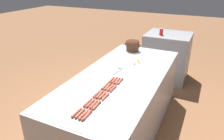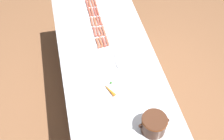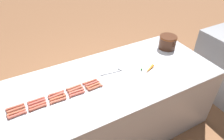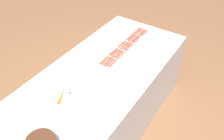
% 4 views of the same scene
% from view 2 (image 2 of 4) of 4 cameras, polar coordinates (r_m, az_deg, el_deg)
% --- Properties ---
extents(ground_plane, '(20.00, 20.00, 0.00)m').
position_cam_2_polar(ground_plane, '(3.59, -0.66, -6.28)').
color(ground_plane, brown).
extents(griddle_counter, '(1.00, 2.31, 0.82)m').
position_cam_2_polar(griddle_counter, '(3.25, -0.73, -2.22)').
color(griddle_counter, '#ADAFB5').
rests_on(griddle_counter, ground_plane).
extents(hot_dog_0, '(0.03, 0.16, 0.02)m').
position_cam_2_polar(hot_dog_0, '(3.63, -3.44, 13.54)').
color(hot_dog_0, '#B4513D').
rests_on(hot_dog_0, griddle_counter).
extents(hot_dog_1, '(0.03, 0.16, 0.02)m').
position_cam_2_polar(hot_dog_1, '(3.48, -2.94, 11.82)').
color(hot_dog_1, '#BA5543').
rests_on(hot_dog_1, griddle_counter).
extents(hot_dog_2, '(0.03, 0.16, 0.02)m').
position_cam_2_polar(hot_dog_2, '(3.34, -2.35, 9.96)').
color(hot_dog_2, '#B15241').
rests_on(hot_dog_2, griddle_counter).
extents(hot_dog_3, '(0.03, 0.16, 0.02)m').
position_cam_2_polar(hot_dog_3, '(3.21, -1.70, 7.98)').
color(hot_dog_3, '#B95D44').
rests_on(hot_dog_3, griddle_counter).
extents(hot_dog_4, '(0.03, 0.16, 0.02)m').
position_cam_2_polar(hot_dog_4, '(3.09, -1.02, 5.93)').
color(hot_dog_4, '#B75741').
rests_on(hot_dog_4, griddle_counter).
extents(hot_dog_5, '(0.03, 0.16, 0.02)m').
position_cam_2_polar(hot_dog_5, '(3.62, -3.96, 13.43)').
color(hot_dog_5, '#B35B42').
rests_on(hot_dog_5, griddle_counter).
extents(hot_dog_6, '(0.03, 0.16, 0.02)m').
position_cam_2_polar(hot_dog_6, '(3.48, -3.46, 11.76)').
color(hot_dog_6, '#B95044').
rests_on(hot_dog_6, griddle_counter).
extents(hot_dog_7, '(0.03, 0.16, 0.02)m').
position_cam_2_polar(hot_dog_7, '(3.34, -2.90, 9.92)').
color(hot_dog_7, '#B15342').
rests_on(hot_dog_7, griddle_counter).
extents(hot_dog_8, '(0.03, 0.16, 0.02)m').
position_cam_2_polar(hot_dog_8, '(3.21, -2.31, 7.87)').
color(hot_dog_8, '#B05943').
rests_on(hot_dog_8, griddle_counter).
extents(hot_dog_9, '(0.03, 0.16, 0.02)m').
position_cam_2_polar(hot_dog_9, '(3.08, -1.67, 5.70)').
color(hot_dog_9, '#B35042').
rests_on(hot_dog_9, griddle_counter).
extents(hot_dog_10, '(0.03, 0.16, 0.02)m').
position_cam_2_polar(hot_dog_10, '(3.62, -4.59, 13.38)').
color(hot_dog_10, '#B85C41').
rests_on(hot_dog_10, griddle_counter).
extents(hot_dog_11, '(0.03, 0.16, 0.02)m').
position_cam_2_polar(hot_dog_11, '(3.48, -4.06, 11.68)').
color(hot_dog_11, '#BA5742').
rests_on(hot_dog_11, griddle_counter).
extents(hot_dog_12, '(0.03, 0.16, 0.02)m').
position_cam_2_polar(hot_dog_12, '(3.34, -3.48, 9.80)').
color(hot_dog_12, '#BC5C3D').
rests_on(hot_dog_12, griddle_counter).
extents(hot_dog_13, '(0.03, 0.16, 0.02)m').
position_cam_2_polar(hot_dog_13, '(3.20, -2.91, 7.78)').
color(hot_dog_13, '#B85947').
rests_on(hot_dog_13, griddle_counter).
extents(hot_dog_14, '(0.03, 0.16, 0.02)m').
position_cam_2_polar(hot_dog_14, '(3.08, -2.27, 5.67)').
color(hot_dog_14, '#B55D3D').
rests_on(hot_dog_14, griddle_counter).
extents(hot_dog_15, '(0.03, 0.16, 0.02)m').
position_cam_2_polar(hot_dog_15, '(3.61, -5.10, 13.27)').
color(hot_dog_15, '#BE5746').
rests_on(hot_dog_15, griddle_counter).
extents(hot_dog_16, '(0.03, 0.16, 0.02)m').
position_cam_2_polar(hot_dog_16, '(3.48, -4.60, 11.65)').
color(hot_dog_16, '#B95540').
rests_on(hot_dog_16, griddle_counter).
extents(hot_dog_17, '(0.03, 0.16, 0.02)m').
position_cam_2_polar(hot_dog_17, '(3.34, -4.14, 9.78)').
color(hot_dog_17, '#B75943').
rests_on(hot_dog_17, griddle_counter).
extents(hot_dog_18, '(0.03, 0.16, 0.02)m').
position_cam_2_polar(hot_dog_18, '(3.20, -3.55, 7.75)').
color(hot_dog_18, '#BB4F40').
rests_on(hot_dog_18, griddle_counter).
extents(hot_dog_19, '(0.03, 0.16, 0.02)m').
position_cam_2_polar(hot_dog_19, '(3.07, -2.90, 5.48)').
color(hot_dog_19, '#B7593F').
rests_on(hot_dog_19, griddle_counter).
extents(bean_pot, '(0.27, 0.22, 0.17)m').
position_cam_2_polar(bean_pot, '(2.39, 8.51, -10.70)').
color(bean_pot, '#472616').
rests_on(bean_pot, griddle_counter).
extents(serving_spoon, '(0.08, 0.27, 0.02)m').
position_cam_2_polar(serving_spoon, '(2.87, 1.27, 1.42)').
color(serving_spoon, '#B7B7BC').
rests_on(serving_spoon, griddle_counter).
extents(carrot, '(0.10, 0.17, 0.03)m').
position_cam_2_polar(carrot, '(2.65, -0.59, -3.88)').
color(carrot, orange).
rests_on(carrot, griddle_counter).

